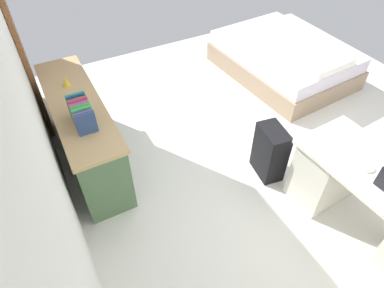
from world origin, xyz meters
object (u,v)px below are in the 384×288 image
(credenza, at_px, (84,132))
(computer_mouse, at_px, (370,169))
(bed, at_px, (284,59))
(figurine_small, at_px, (66,81))
(suitcase_black, at_px, (270,152))
(desk, at_px, (371,204))

(credenza, relative_size, computer_mouse, 18.00)
(computer_mouse, bearing_deg, bed, -29.10)
(computer_mouse, xyz_separation_m, figurine_small, (2.26, 1.88, 0.11))
(suitcase_black, xyz_separation_m, figurine_small, (1.41, 1.63, 0.55))
(computer_mouse, distance_m, figurine_small, 2.95)
(credenza, xyz_separation_m, suitcase_black, (-1.10, -1.63, -0.10))
(credenza, distance_m, computer_mouse, 2.74)
(figurine_small, bearing_deg, suitcase_black, -130.84)
(computer_mouse, relative_size, figurine_small, 0.91)
(credenza, distance_m, suitcase_black, 1.97)
(suitcase_black, relative_size, computer_mouse, 5.90)
(computer_mouse, bearing_deg, desk, -157.42)
(bed, relative_size, computer_mouse, 19.92)
(suitcase_black, height_order, figurine_small, figurine_small)
(desk, bearing_deg, computer_mouse, 25.55)
(desk, relative_size, suitcase_black, 2.50)
(bed, relative_size, figurine_small, 18.11)
(suitcase_black, bearing_deg, bed, -34.63)
(desk, relative_size, bed, 0.74)
(suitcase_black, bearing_deg, figurine_small, 58.01)
(credenza, relative_size, bed, 0.90)
(credenza, height_order, bed, credenza)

